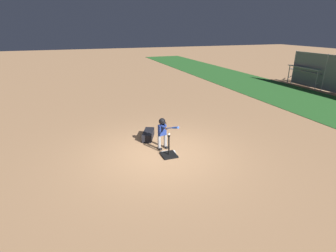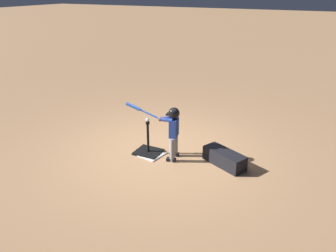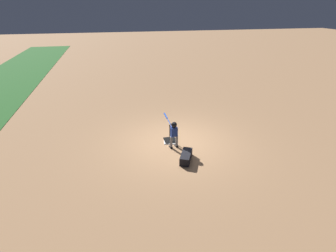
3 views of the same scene
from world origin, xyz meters
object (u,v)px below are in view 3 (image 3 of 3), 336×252
at_px(baseball, 170,124).
at_px(batting_tee, 170,139).
at_px(equipment_bag, 186,157).
at_px(batter_child, 174,131).

bearing_deg(baseball, batting_tee, -116.57).
bearing_deg(equipment_bag, batting_tee, 33.83).
height_order(batting_tee, batter_child, batter_child).
relative_size(batter_child, baseball, 14.53).
bearing_deg(batting_tee, batter_child, -178.11).
xyz_separation_m(batting_tee, equipment_bag, (-1.51, -0.23, 0.06)).
height_order(batter_child, baseball, batter_child).
xyz_separation_m(batter_child, equipment_bag, (-0.99, -0.21, -0.53)).
bearing_deg(batting_tee, equipment_bag, -171.29).
relative_size(batting_tee, baseball, 9.22).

